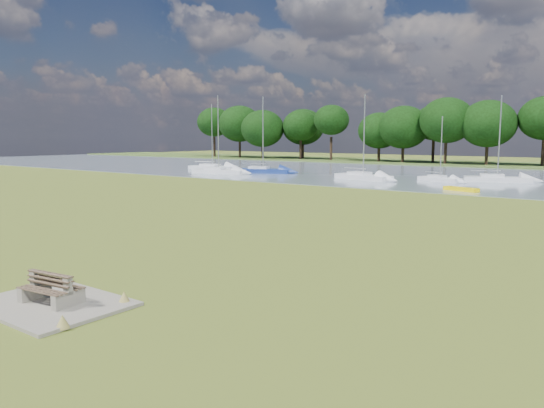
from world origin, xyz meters
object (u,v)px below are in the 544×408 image
Objects in this scene: sailboat_6 at (218,170)px; sailboat_4 at (440,178)px; bench_pair at (51,289)px; sailboat_0 at (497,177)px; kayak at (461,189)px; sailboat_3 at (363,175)px; sailboat_1 at (212,166)px; sailboat_8 at (262,169)px.

sailboat_4 is at bearing -3.85° from sailboat_6.
sailboat_0 is at bearing 83.27° from bench_pair.
sailboat_3 is at bearing 173.93° from kayak.
sailboat_6 is (-31.90, -8.41, 0.02)m from sailboat_0.
sailboat_6 is at bearing -148.14° from sailboat_4.
sailboat_1 is at bearing -174.81° from kayak.
sailboat_3 is (-12.62, 5.95, 0.35)m from kayak.
bench_pair reaches higher than kayak.
kayak is (-0.46, 39.05, -0.27)m from bench_pair.
sailboat_3 reaches higher than sailboat_0.
bench_pair is at bearing -67.65° from sailboat_6.
sailboat_4 reaches higher than bench_pair.
kayak is 28.94m from sailboat_8.
sailboat_6 reaches higher than sailboat_3.
sailboat_1 is at bearing 121.74° from bench_pair.
sailboat_1 is at bearing -161.06° from sailboat_4.
sailboat_6 reaches higher than sailboat_4.
sailboat_1 reaches higher than bench_pair.
kayak is 0.33× the size of sailboat_8.
sailboat_3 is (-12.69, -5.79, 0.02)m from sailboat_0.
sailboat_6 is at bearing -58.56° from sailboat_1.
sailboat_1 is 33.98m from sailboat_4.
sailboat_0 is 0.96× the size of sailboat_3.
sailboat_3 is (-13.08, 45.00, 0.08)m from bench_pair.
bench_pair is 0.19× the size of sailboat_8.
sailboat_4 is at bearing -167.89° from sailboat_0.
sailboat_1 is 1.00× the size of sailboat_3.
sailboat_1 is 0.94× the size of sailboat_6.
sailboat_1 is at bearing 163.04° from sailboat_0.
sailboat_6 is (-26.92, -5.29, 0.11)m from sailboat_4.
kayak is 9.92m from sailboat_4.
sailboat_1 reaches higher than sailboat_0.
kayak is 0.35× the size of sailboat_3.
sailboat_6 is at bearing -166.79° from kayak.
sailboat_6 is (-31.83, 3.33, 0.35)m from kayak.
sailboat_4 is (7.70, 2.66, -0.11)m from sailboat_3.
sailboat_4 is (33.96, -1.07, -0.05)m from sailboat_1.
sailboat_8 is (-15.31, 1.63, 0.02)m from sailboat_3.
sailboat_0 is 1.31× the size of sailboat_4.
sailboat_1 reaches higher than sailboat_4.
sailboat_3 is (26.26, -3.74, 0.06)m from sailboat_1.
sailboat_3 is at bearing -24.58° from sailboat_1.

